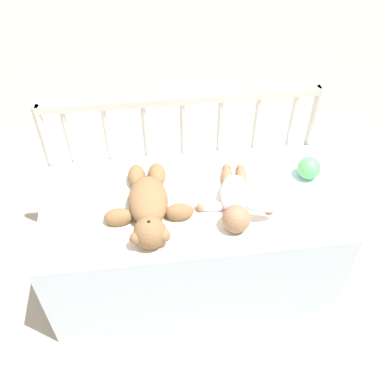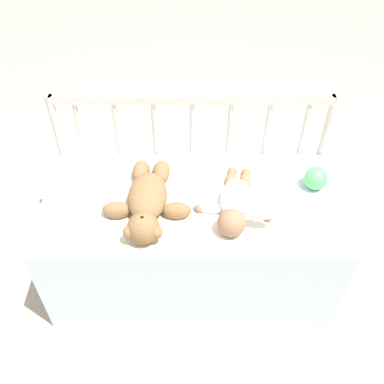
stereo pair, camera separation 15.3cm
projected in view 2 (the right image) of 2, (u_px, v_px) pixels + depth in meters
The scene contains 7 objects.
ground_plane at pixel (192, 271), 2.15m from camera, with size 12.00×12.00×0.00m, color tan.
crib_mattress at pixel (192, 239), 1.97m from camera, with size 1.26×0.60×0.51m.
crib_rail at pixel (192, 140), 1.97m from camera, with size 1.26×0.04×0.82m.
blanket at pixel (191, 203), 1.78m from camera, with size 0.90×0.52×0.01m.
teddy_bear at pixel (147, 201), 1.72m from camera, with size 0.36×0.47×0.13m.
baby at pixel (235, 203), 1.72m from camera, with size 0.33×0.41×0.11m.
toy_ball at pixel (316, 178), 1.82m from camera, with size 0.10×0.10×0.10m.
Camera 2 is at (-0.00, -1.25, 1.80)m, focal length 40.00 mm.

